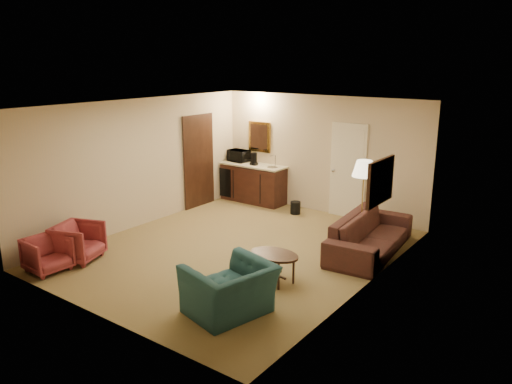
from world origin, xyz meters
TOP-DOWN VIEW (x-y plane):
  - ground at (0.00, 0.00)m, footprint 6.00×6.00m
  - room_walls at (-0.10, 0.77)m, footprint 5.02×6.01m
  - wetbar_cabinet at (-1.65, 2.72)m, footprint 1.64×0.58m
  - sofa at (1.99, 1.30)m, footprint 0.88×2.36m
  - teal_armchair at (1.37, -1.91)m, footprint 0.94×1.22m
  - rose_chair_near at (-1.90, -1.98)m, footprint 0.86×0.88m
  - rose_chair_far at (-1.90, -2.55)m, footprint 0.61×0.65m
  - coffee_table at (1.28, -0.70)m, footprint 0.89×0.69m
  - floor_lamp at (1.70, 1.52)m, footprint 0.51×0.51m
  - waste_bin at (-0.30, 2.47)m, footprint 0.29×0.29m
  - microwave at (-2.15, 2.79)m, footprint 0.54×0.33m
  - coffee_maker at (-1.60, 2.67)m, footprint 0.16×0.16m

SIDE VIEW (x-z plane):
  - ground at x=0.00m, z-range 0.00..0.00m
  - waste_bin at x=-0.30m, z-range 0.00..0.28m
  - coffee_table at x=1.28m, z-range 0.00..0.46m
  - rose_chair_far at x=-1.90m, z-range 0.00..0.64m
  - rose_chair_near at x=-1.90m, z-range 0.00..0.72m
  - sofa at x=1.99m, z-range 0.00..0.90m
  - wetbar_cabinet at x=-1.65m, z-range 0.00..0.92m
  - teal_armchair at x=1.37m, z-range 0.00..0.95m
  - floor_lamp at x=1.70m, z-range 0.00..1.62m
  - coffee_maker at x=-1.60m, z-range 0.92..1.21m
  - microwave at x=-2.15m, z-range 0.92..1.27m
  - room_walls at x=-0.10m, z-range 0.41..3.02m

